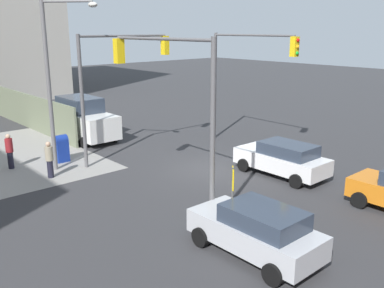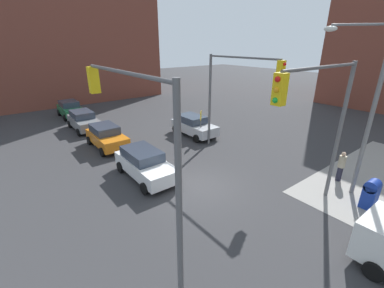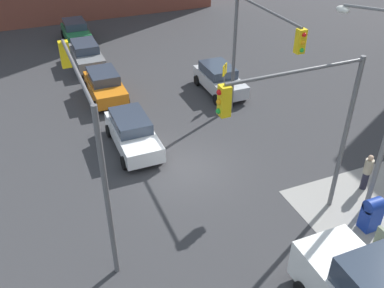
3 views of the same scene
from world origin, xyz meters
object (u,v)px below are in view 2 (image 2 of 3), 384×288
Objects in this scene: street_lamp_corner at (366,102)px; hatchback_white at (145,163)px; coupe_orange at (106,136)px; mailbox_blue at (371,193)px; traffic_signal_se_corner at (135,131)px; hatchback_gray at (84,120)px; coupe_green at (70,109)px; traffic_signal_nw_corner at (234,86)px; traffic_signal_ne_corner at (322,112)px; hatchback_silver at (194,125)px; pedestrian_crossing at (341,166)px.

street_lamp_corner reaches higher than hatchback_white.
mailbox_blue is at bearing 24.92° from coupe_orange.
hatchback_gray is at bearing 170.96° from traffic_signal_se_corner.
mailbox_blue is at bearing -23.75° from street_lamp_corner.
hatchback_white is at bearing -0.13° from coupe_green.
hatchback_white is 1.14× the size of coupe_green.
coupe_green is at bearing 179.52° from coupe_orange.
hatchback_white is 1.06× the size of hatchback_gray.
traffic_signal_nw_corner is 7.24m from street_lamp_corner.
street_lamp_corner reaches higher than traffic_signal_se_corner.
traffic_signal_nw_corner is 1.66× the size of coupe_green.
traffic_signal_se_corner is (4.42, -9.00, 0.01)m from traffic_signal_nw_corner.
traffic_signal_ne_corner reaches higher than coupe_orange.
mailbox_blue is 12.96m from hatchback_silver.
hatchback_silver is (-11.26, 2.40, -3.79)m from traffic_signal_ne_corner.
traffic_signal_se_corner is 13.46m from hatchback_silver.
street_lamp_corner is at bearing -163.71° from pedestrian_crossing.
hatchback_white is at bearing 0.52° from coupe_orange.
coupe_green is at bearing -162.99° from street_lamp_corner.
hatchback_gray is (-16.05, 2.55, -3.82)m from traffic_signal_se_corner.
coupe_orange is at bearing 166.21° from traffic_signal_se_corner.
coupe_orange is (-5.78, -0.05, -0.00)m from hatchback_white.
traffic_signal_nw_corner is 7.06m from traffic_signal_ne_corner.
hatchback_white is at bearing 0.70° from hatchback_gray.
traffic_signal_se_corner is at bearing -112.96° from mailbox_blue.
traffic_signal_se_corner is 1.59× the size of coupe_orange.
hatchback_silver reaches higher than mailbox_blue.
hatchback_white is 11.09m from hatchback_gray.
traffic_signal_nw_corner is at bearing -3.87° from hatchback_silver.
street_lamp_corner is at bearing 28.85° from coupe_orange.
hatchback_white is (-7.71, -7.38, -3.86)m from street_lamp_corner.
pedestrian_crossing is (-0.30, 4.09, -3.73)m from traffic_signal_ne_corner.
traffic_signal_ne_corner is 12.12m from hatchback_silver.
pedestrian_crossing is at bearing 79.57° from traffic_signal_se_corner.
pedestrian_crossing is (-2.00, 1.50, 0.14)m from mailbox_blue.
traffic_signal_ne_corner reaches higher than hatchback_silver.
mailbox_blue is 0.34× the size of hatchback_gray.
street_lamp_corner reaches higher than traffic_signal_nw_corner.
hatchback_white is (-4.97, 2.69, -3.82)m from traffic_signal_se_corner.
traffic_signal_ne_corner is 3.18m from street_lamp_corner.
mailbox_blue is 0.35× the size of coupe_orange.
hatchback_gray is at bearing 93.93° from pedestrian_crossing.
traffic_signal_se_corner is 1.46× the size of hatchback_white.
coupe_green is at bearing -151.87° from hatchback_silver.
hatchback_silver is at bearing 74.82° from coupe_orange.
hatchback_white is at bearing -149.94° from traffic_signal_ne_corner.
hatchback_gray is (5.19, -0.17, 0.00)m from coupe_green.
hatchback_gray is at bearing -158.21° from street_lamp_corner.
street_lamp_corner is at bearing 3.72° from hatchback_silver.
traffic_signal_se_corner is 1.54× the size of hatchback_gray.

